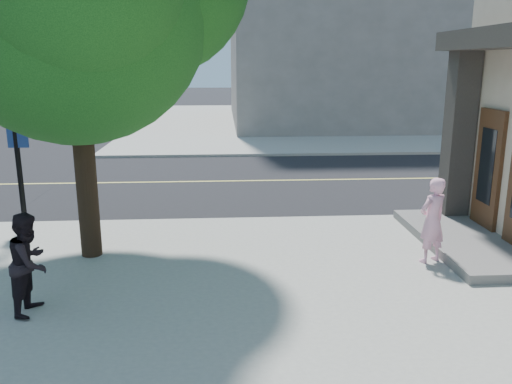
{
  "coord_description": "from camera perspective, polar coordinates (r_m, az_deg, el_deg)",
  "views": [
    {
      "loc": [
        4.31,
        -12.07,
        3.77
      ],
      "look_at": [
        4.94,
        -2.19,
        1.3
      ],
      "focal_mm": 36.55,
      "sensor_mm": 36.0,
      "label": 1
    }
  ],
  "objects": [
    {
      "name": "man_on_phone",
      "position": [
        10.18,
        18.74,
        -2.95
      ],
      "size": [
        0.7,
        0.6,
        1.62
      ],
      "primitive_type": "imported",
      "rotation": [
        0.0,
        0.0,
        3.59
      ],
      "color": "#EEA3C0",
      "rests_on": "sidewalk_se"
    },
    {
      "name": "filler_ne",
      "position": [
        35.58,
        12.92,
        19.07
      ],
      "size": [
        18.0,
        16.0,
        14.0
      ],
      "primitive_type": "cube",
      "color": "slate",
      "rests_on": "sidewalk_ne"
    },
    {
      "name": "sidewalk_ne",
      "position": [
        35.0,
        11.73,
        7.63
      ],
      "size": [
        29.0,
        25.0,
        0.12
      ],
      "primitive_type": "cube",
      "color": "gray",
      "rests_on": "ground"
    },
    {
      "name": "ground",
      "position": [
        13.36,
        -22.32,
        -3.47
      ],
      "size": [
        140.0,
        140.0,
        0.0
      ],
      "primitive_type": "plane",
      "color": "black",
      "rests_on": "ground"
    },
    {
      "name": "road_ew",
      "position": [
        17.53,
        -17.77,
        0.93
      ],
      "size": [
        140.0,
        9.0,
        0.01
      ],
      "primitive_type": "cube",
      "color": "black",
      "rests_on": "ground"
    },
    {
      "name": "pedestrian",
      "position": [
        8.46,
        -23.51,
        -7.12
      ],
      "size": [
        0.65,
        0.8,
        1.54
      ],
      "primitive_type": "imported",
      "rotation": [
        0.0,
        0.0,
        1.47
      ],
      "color": "black",
      "rests_on": "sidewalk_se"
    }
  ]
}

